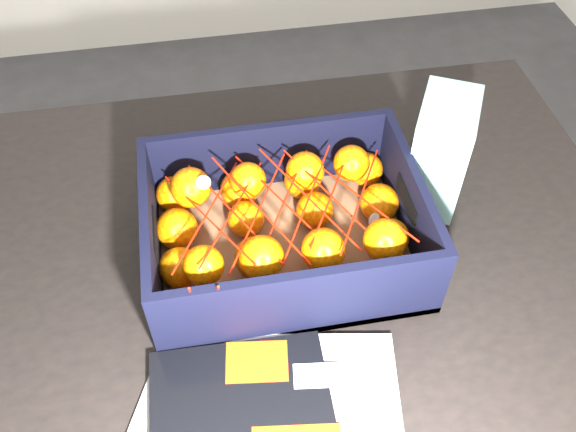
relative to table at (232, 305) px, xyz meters
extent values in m
cube|color=black|center=(0.00, 0.00, 0.08)|extent=(1.21, 0.81, 0.04)
cylinder|color=black|center=(0.55, 0.35, -0.30)|extent=(0.06, 0.06, 0.71)
cube|color=#EB3B0C|center=(0.02, -0.16, 0.12)|extent=(0.08, 0.06, 0.00)
cube|color=white|center=(0.09, -0.19, 0.12)|extent=(0.06, 0.04, 0.00)
cube|color=brown|center=(0.08, 0.01, 0.10)|extent=(0.37, 0.28, 0.01)
cube|color=black|center=(0.08, 0.14, 0.16)|extent=(0.37, 0.01, 0.12)
cube|color=black|center=(0.08, -0.12, 0.16)|extent=(0.37, 0.01, 0.12)
cube|color=black|center=(-0.09, 0.01, 0.16)|extent=(0.01, 0.25, 0.12)
cube|color=black|center=(0.26, 0.01, 0.16)|extent=(0.01, 0.25, 0.12)
sphere|color=orange|center=(-0.06, -0.09, 0.14)|extent=(0.05, 0.05, 0.05)
sphere|color=orange|center=(-0.06, -0.02, 0.14)|extent=(0.06, 0.06, 0.06)
sphere|color=orange|center=(-0.06, 0.05, 0.14)|extent=(0.06, 0.06, 0.06)
sphere|color=orange|center=(-0.06, 0.11, 0.14)|extent=(0.05, 0.05, 0.05)
sphere|color=orange|center=(0.04, -0.09, 0.14)|extent=(0.05, 0.05, 0.05)
sphere|color=orange|center=(0.04, -0.02, 0.14)|extent=(0.06, 0.06, 0.06)
sphere|color=orange|center=(0.04, 0.05, 0.14)|extent=(0.05, 0.05, 0.05)
sphere|color=orange|center=(0.03, 0.11, 0.14)|extent=(0.06, 0.06, 0.06)
sphere|color=orange|center=(0.13, -0.08, 0.14)|extent=(0.06, 0.06, 0.06)
sphere|color=orange|center=(0.13, -0.02, 0.14)|extent=(0.06, 0.06, 0.06)
sphere|color=orange|center=(0.13, 0.05, 0.14)|extent=(0.05, 0.05, 0.05)
sphere|color=orange|center=(0.13, 0.11, 0.14)|extent=(0.06, 0.06, 0.06)
sphere|color=orange|center=(0.23, -0.08, 0.14)|extent=(0.05, 0.05, 0.05)
sphere|color=orange|center=(0.23, -0.02, 0.14)|extent=(0.05, 0.05, 0.05)
sphere|color=orange|center=(0.23, 0.04, 0.14)|extent=(0.06, 0.06, 0.06)
sphere|color=orange|center=(0.23, 0.11, 0.14)|extent=(0.05, 0.05, 0.05)
sphere|color=orange|center=(-0.03, -0.06, 0.18)|extent=(0.05, 0.05, 0.05)
sphere|color=orange|center=(-0.03, 0.08, 0.18)|extent=(0.06, 0.06, 0.06)
sphere|color=orange|center=(0.04, -0.06, 0.18)|extent=(0.06, 0.06, 0.06)
sphere|color=orange|center=(0.04, 0.08, 0.18)|extent=(0.05, 0.05, 0.05)
sphere|color=orange|center=(0.12, -0.06, 0.18)|extent=(0.06, 0.06, 0.06)
sphere|color=orange|center=(0.13, 0.08, 0.18)|extent=(0.06, 0.06, 0.06)
sphere|color=orange|center=(0.20, -0.06, 0.18)|extent=(0.06, 0.06, 0.06)
sphere|color=orange|center=(0.20, 0.09, 0.18)|extent=(0.05, 0.05, 0.05)
cylinder|color=red|center=(-0.02, 0.01, 0.20)|extent=(0.10, 0.19, 0.02)
cylinder|color=red|center=(0.02, 0.01, 0.20)|extent=(0.10, 0.19, 0.01)
cylinder|color=red|center=(0.05, 0.01, 0.20)|extent=(0.10, 0.19, 0.02)
cylinder|color=red|center=(0.08, 0.02, 0.19)|extent=(0.10, 0.19, 0.01)
cylinder|color=red|center=(0.12, 0.02, 0.20)|extent=(0.10, 0.19, 0.02)
cylinder|color=red|center=(0.15, 0.01, 0.20)|extent=(0.10, 0.19, 0.02)
cylinder|color=red|center=(0.18, 0.01, 0.20)|extent=(0.10, 0.19, 0.02)
cylinder|color=red|center=(-0.02, 0.02, 0.19)|extent=(0.10, 0.19, 0.02)
cylinder|color=red|center=(0.02, 0.01, 0.20)|extent=(0.10, 0.19, 0.03)
cylinder|color=red|center=(0.05, 0.01, 0.20)|extent=(0.10, 0.19, 0.01)
cylinder|color=red|center=(0.08, 0.02, 0.20)|extent=(0.10, 0.19, 0.00)
cylinder|color=red|center=(0.12, 0.02, 0.19)|extent=(0.10, 0.19, 0.01)
cylinder|color=red|center=(0.15, 0.02, 0.20)|extent=(0.10, 0.19, 0.02)
cylinder|color=red|center=(0.18, 0.00, 0.20)|extent=(0.10, 0.19, 0.02)
cylinder|color=red|center=(-0.05, -0.11, 0.19)|extent=(0.00, 0.03, 0.09)
cylinder|color=red|center=(-0.02, -0.11, 0.19)|extent=(0.01, 0.04, 0.08)
cube|color=silver|center=(0.33, 0.08, 0.19)|extent=(0.12, 0.14, 0.17)
camera|label=1|loc=(-0.01, -0.53, 0.80)|focal=38.64mm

